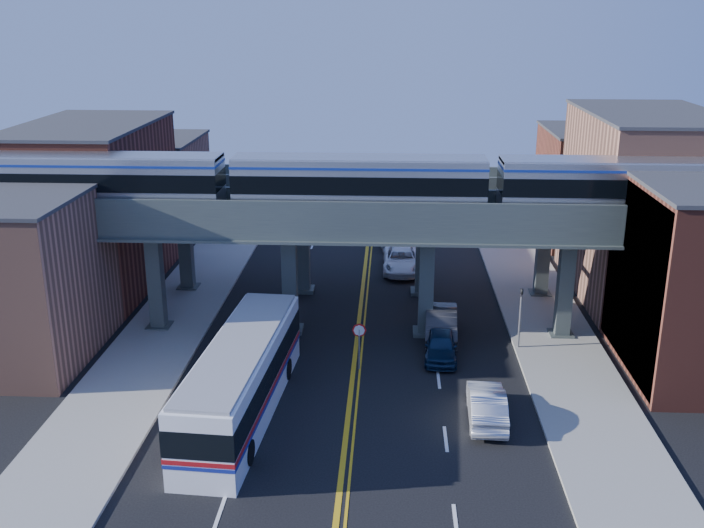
# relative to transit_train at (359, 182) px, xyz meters

# --- Properties ---
(ground) EXTENTS (120.00, 120.00, 0.00)m
(ground) POSITION_rel_transit_train_xyz_m (-0.06, -8.00, -9.14)
(ground) COLOR black
(ground) RESTS_ON ground
(sidewalk_west) EXTENTS (5.00, 70.00, 0.16)m
(sidewalk_west) POSITION_rel_transit_train_xyz_m (-11.56, 2.00, -9.06)
(sidewalk_west) COLOR gray
(sidewalk_west) RESTS_ON ground
(sidewalk_east) EXTENTS (5.00, 70.00, 0.16)m
(sidewalk_east) POSITION_rel_transit_train_xyz_m (11.44, 2.00, -9.06)
(sidewalk_east) COLOR gray
(sidewalk_east) RESTS_ON ground
(building_west_a) EXTENTS (8.00, 10.00, 9.00)m
(building_west_a) POSITION_rel_transit_train_xyz_m (-18.56, -4.00, -4.64)
(building_west_a) COLOR #9C6650
(building_west_a) RESTS_ON ground
(building_west_b) EXTENTS (8.00, 14.00, 11.00)m
(building_west_b) POSITION_rel_transit_train_xyz_m (-18.56, 8.00, -3.64)
(building_west_b) COLOR brown
(building_west_b) RESTS_ON ground
(building_west_c) EXTENTS (8.00, 10.00, 8.00)m
(building_west_c) POSITION_rel_transit_train_xyz_m (-18.56, 21.00, -5.14)
(building_west_c) COLOR #9C6650
(building_west_c) RESTS_ON ground
(building_east_b) EXTENTS (8.00, 14.00, 12.00)m
(building_east_b) POSITION_rel_transit_train_xyz_m (18.44, 8.00, -3.14)
(building_east_b) COLOR #9C6650
(building_east_b) RESTS_ON ground
(building_east_c) EXTENTS (8.00, 10.00, 9.00)m
(building_east_c) POSITION_rel_transit_train_xyz_m (18.44, 21.00, -4.64)
(building_east_c) COLOR brown
(building_east_c) RESTS_ON ground
(mural_panel) EXTENTS (0.10, 9.50, 9.50)m
(mural_panel) POSITION_rel_transit_train_xyz_m (14.49, -4.00, -4.39)
(mural_panel) COLOR teal
(mural_panel) RESTS_ON ground
(elevated_viaduct_near) EXTENTS (52.00, 3.60, 7.40)m
(elevated_viaduct_near) POSITION_rel_transit_train_xyz_m (-0.06, 0.00, -2.67)
(elevated_viaduct_near) COLOR #3C4643
(elevated_viaduct_near) RESTS_ON ground
(elevated_viaduct_far) EXTENTS (52.00, 3.60, 7.40)m
(elevated_viaduct_far) POSITION_rel_transit_train_xyz_m (-0.06, 7.00, -2.67)
(elevated_viaduct_far) COLOR #3C4643
(elevated_viaduct_far) RESTS_ON ground
(transit_train) EXTENTS (43.98, 2.75, 3.21)m
(transit_train) POSITION_rel_transit_train_xyz_m (0.00, 0.00, 0.00)
(transit_train) COLOR black
(transit_train) RESTS_ON elevated_viaduct_near
(stop_sign) EXTENTS (0.76, 0.09, 2.63)m
(stop_sign) POSITION_rel_transit_train_xyz_m (0.24, -5.00, -7.38)
(stop_sign) COLOR slate
(stop_sign) RESTS_ON ground
(traffic_signal) EXTENTS (0.15, 0.18, 4.10)m
(traffic_signal) POSITION_rel_transit_train_xyz_m (9.14, -2.00, -6.84)
(traffic_signal) COLOR slate
(traffic_signal) RESTS_ON ground
(transit_bus) EXTENTS (3.94, 13.75, 3.50)m
(transit_bus) POSITION_rel_transit_train_xyz_m (-5.10, -10.08, -7.34)
(transit_bus) COLOR white
(transit_bus) RESTS_ON ground
(car_lane_a) EXTENTS (2.00, 4.47, 1.49)m
(car_lane_a) POSITION_rel_transit_train_xyz_m (4.68, -3.35, -8.39)
(car_lane_a) COLOR #112440
(car_lane_a) RESTS_ON ground
(car_lane_b) EXTENTS (2.08, 5.32, 1.73)m
(car_lane_b) POSITION_rel_transit_train_xyz_m (4.85, -0.48, -8.27)
(car_lane_b) COLOR #2B2A2D
(car_lane_b) RESTS_ON ground
(car_lane_c) EXTENTS (2.66, 5.73, 1.59)m
(car_lane_c) POSITION_rel_transit_train_xyz_m (2.63, 11.81, -8.34)
(car_lane_c) COLOR white
(car_lane_c) RESTS_ON ground
(car_lane_d) EXTENTS (3.22, 6.33, 1.76)m
(car_lane_d) POSITION_rel_transit_train_xyz_m (2.06, 18.44, -8.26)
(car_lane_d) COLOR silver
(car_lane_d) RESTS_ON ground
(car_parked_curb) EXTENTS (1.85, 4.85, 1.58)m
(car_parked_curb) POSITION_rel_transit_train_xyz_m (6.44, -10.15, -8.35)
(car_parked_curb) COLOR #B8B9BD
(car_parked_curb) RESTS_ON ground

